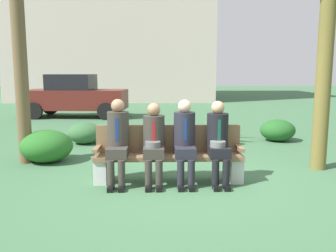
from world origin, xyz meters
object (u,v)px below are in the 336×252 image
shrub_far_lawn (47,146)px  building_backdrop (116,5)px  park_bench (169,154)px  shrub_near_bench (278,130)px  seated_man_centerleft (154,139)px  seated_man_leftmost (118,137)px  seated_man_rightmost (218,138)px  seated_man_centerright (185,137)px  parked_car_near (75,96)px  shrub_mid_lawn (85,133)px

shrub_far_lawn → building_backdrop: building_backdrop is taller
park_bench → shrub_near_bench: size_ratio=2.65×
seated_man_centerleft → shrub_near_bench: 4.67m
seated_man_centerleft → building_backdrop: 20.12m
seated_man_leftmost → seated_man_rightmost: bearing=-0.3°
shrub_far_lawn → seated_man_centerright: bearing=-28.2°
seated_man_leftmost → park_bench: bearing=9.0°
park_bench → parked_car_near: (-3.45, 8.38, 0.40)m
park_bench → seated_man_leftmost: seated_man_leftmost is taller
shrub_mid_lawn → seated_man_centerleft: bearing=-61.5°
parked_car_near → seated_man_centerright: bearing=-66.5°
building_backdrop → shrub_far_lawn: bearing=-88.0°
seated_man_centerright → shrub_mid_lawn: (-2.23, 3.20, -0.48)m
seated_man_centerleft → shrub_near_bench: seated_man_centerleft is taller
seated_man_centerright → shrub_near_bench: bearing=52.3°
seated_man_centerleft → seated_man_centerright: size_ratio=0.96×
shrub_near_bench → building_backdrop: (-5.89, 15.73, 5.92)m
building_backdrop → seated_man_centerright: bearing=-80.4°
shrub_mid_lawn → shrub_far_lawn: size_ratio=0.83×
shrub_mid_lawn → building_backdrop: 17.05m
park_bench → building_backdrop: size_ratio=0.18×
park_bench → shrub_mid_lawn: park_bench is taller
shrub_near_bench → shrub_mid_lawn: (-4.88, -0.22, -0.01)m
seated_man_centerleft → shrub_near_bench: bearing=47.6°
shrub_far_lawn → parked_car_near: size_ratio=0.25×
park_bench → parked_car_near: size_ratio=0.59×
seated_man_centerleft → seated_man_centerright: (0.49, 0.01, 0.03)m
seated_man_centerleft → parked_car_near: 9.10m
seated_man_leftmost → building_backdrop: size_ratio=0.10×
seated_man_centerleft → building_backdrop: (-2.76, 19.16, 5.49)m
seated_man_rightmost → building_backdrop: 20.28m
shrub_near_bench → shrub_far_lawn: bearing=-159.0°
shrub_near_bench → parked_car_near: parked_car_near is taller
park_bench → shrub_near_bench: park_bench is taller
park_bench → building_backdrop: (-2.99, 19.03, 5.76)m
shrub_near_bench → seated_man_rightmost: bearing=-121.7°
seated_man_leftmost → parked_car_near: (-2.65, 8.50, 0.09)m
seated_man_centerleft → shrub_mid_lawn: seated_man_centerleft is taller
seated_man_leftmost → shrub_near_bench: bearing=42.8°
seated_man_rightmost → parked_car_near: size_ratio=0.32×
shrub_far_lawn → building_backdrop: (-0.63, 17.75, 5.88)m
shrub_near_bench → shrub_far_lawn: shrub_far_lawn is taller
shrub_mid_lawn → shrub_far_lawn: 1.84m
seated_man_centerright → building_backdrop: 20.18m
seated_man_centerright → shrub_near_bench: 4.35m
seated_man_rightmost → seated_man_centerright: bearing=179.1°
park_bench → seated_man_centerleft: (-0.24, -0.14, 0.27)m
seated_man_centerright → parked_car_near: parked_car_near is taller
parked_car_near → building_backdrop: (0.46, 10.65, 5.36)m
park_bench → shrub_far_lawn: size_ratio=2.32×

